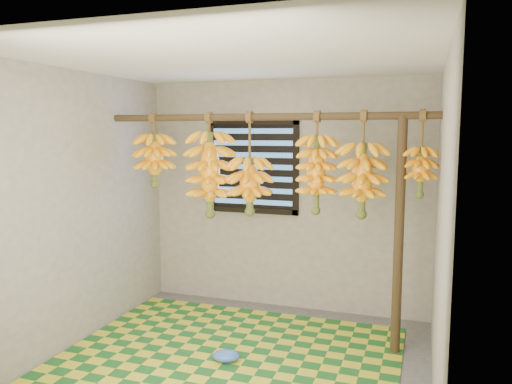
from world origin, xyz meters
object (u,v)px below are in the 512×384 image
at_px(banana_bunch_c, 250,186).
at_px(banana_bunch_b, 210,174).
at_px(banana_bunch_d, 316,174).
at_px(support_post, 399,237).
at_px(woven_mat, 228,357).
at_px(banana_bunch_a, 155,160).
at_px(banana_bunch_e, 362,180).
at_px(banana_bunch_f, 420,171).
at_px(plastic_bag, 226,356).

bearing_deg(banana_bunch_c, banana_bunch_b, 180.00).
bearing_deg(banana_bunch_d, banana_bunch_c, 180.00).
bearing_deg(banana_bunch_c, support_post, 0.00).
height_order(woven_mat, banana_bunch_a, banana_bunch_a).
xyz_separation_m(woven_mat, banana_bunch_a, (-0.97, 0.55, 1.59)).
distance_m(banana_bunch_c, banana_bunch_e, 1.00).
bearing_deg(banana_bunch_c, banana_bunch_d, 0.00).
height_order(support_post, banana_bunch_f, banana_bunch_f).
bearing_deg(plastic_bag, banana_bunch_f, 23.83).
bearing_deg(banana_bunch_f, plastic_bag, -156.17).
bearing_deg(banana_bunch_b, banana_bunch_c, -0.00).
bearing_deg(plastic_bag, banana_bunch_a, 147.26).
distance_m(banana_bunch_a, banana_bunch_e, 1.97).
bearing_deg(banana_bunch_e, banana_bunch_d, -180.00).
bearing_deg(plastic_bag, support_post, 26.24).
bearing_deg(banana_bunch_f, support_post, 180.00).
bearing_deg(plastic_bag, woven_mat, 100.54).
height_order(support_post, plastic_bag, support_post).
xyz_separation_m(banana_bunch_e, banana_bunch_f, (0.46, 0.00, 0.09)).
xyz_separation_m(banana_bunch_a, banana_bunch_f, (2.43, 0.00, -0.04)).
bearing_deg(banana_bunch_e, banana_bunch_b, 180.00).
relative_size(plastic_bag, banana_bunch_a, 0.32).
bearing_deg(woven_mat, plastic_bag, -79.46).
bearing_deg(banana_bunch_f, banana_bunch_a, 180.00).
distance_m(banana_bunch_a, banana_bunch_d, 1.58).
bearing_deg(banana_bunch_e, woven_mat, -151.17).
bearing_deg(banana_bunch_b, banana_bunch_f, -0.00).
bearing_deg(banana_bunch_d, banana_bunch_b, 180.00).
bearing_deg(banana_bunch_e, support_post, 0.00).
height_order(support_post, banana_bunch_d, banana_bunch_d).
height_order(woven_mat, banana_bunch_c, banana_bunch_c).
relative_size(woven_mat, banana_bunch_e, 3.08).
bearing_deg(banana_bunch_c, banana_bunch_e, 0.00).
bearing_deg(support_post, banana_bunch_f, 0.00).
xyz_separation_m(support_post, woven_mat, (-1.31, -0.55, -0.99)).
distance_m(banana_bunch_c, banana_bunch_f, 1.47).
distance_m(banana_bunch_d, banana_bunch_e, 0.39).
bearing_deg(support_post, plastic_bag, -153.76).
relative_size(banana_bunch_b, banana_bunch_c, 1.04).
xyz_separation_m(support_post, banana_bunch_f, (0.15, 0.00, 0.56)).
bearing_deg(banana_bunch_d, banana_bunch_e, 0.00).
distance_m(support_post, woven_mat, 1.73).
distance_m(support_post, banana_bunch_d, 0.87).
xyz_separation_m(plastic_bag, banana_bunch_f, (1.44, 0.64, 1.50)).
xyz_separation_m(banana_bunch_a, banana_bunch_b, (0.58, 0.00, -0.12)).
relative_size(banana_bunch_a, banana_bunch_d, 0.80).
height_order(banana_bunch_a, banana_bunch_c, same).
xyz_separation_m(support_post, banana_bunch_a, (-2.28, 0.00, 0.60)).
xyz_separation_m(banana_bunch_d, banana_bunch_f, (0.85, 0.00, 0.05)).
distance_m(banana_bunch_b, banana_bunch_c, 0.40).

